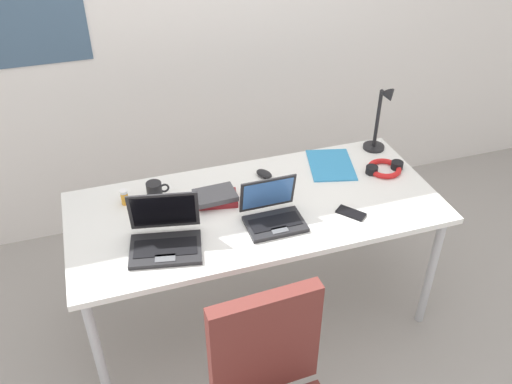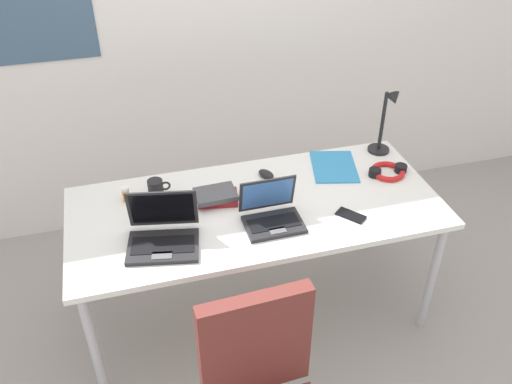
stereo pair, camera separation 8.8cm
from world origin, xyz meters
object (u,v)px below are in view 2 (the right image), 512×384
object	(u,v)px
laptop_mid_desk	(163,235)
book_stack	(217,196)
pill_bottle	(126,194)
computer_mouse	(266,174)
headphones	(388,171)
laptop_near_lamp	(272,215)
paper_folder_back_left	(334,167)
desk_lamp	(386,122)
coffee_mug	(156,188)
cell_phone	(351,215)

from	to	relation	value
laptop_mid_desk	book_stack	bearing A→B (deg)	39.77
pill_bottle	laptop_mid_desk	bearing A→B (deg)	-70.02
laptop_mid_desk	computer_mouse	size ratio (longest dim) A/B	3.69
pill_bottle	headphones	bearing A→B (deg)	-5.40
laptop_near_lamp	paper_folder_back_left	size ratio (longest dim) A/B	0.87
desk_lamp	coffee_mug	distance (m)	1.26
laptop_mid_desk	book_stack	distance (m)	0.38
pill_bottle	coffee_mug	xyz separation A→B (m)	(0.15, 0.00, 0.00)
pill_bottle	book_stack	bearing A→B (deg)	-15.95
headphones	coffee_mug	distance (m)	1.20
computer_mouse	paper_folder_back_left	distance (m)	0.38
desk_lamp	computer_mouse	xyz separation A→B (m)	(-0.68, -0.05, -0.18)
desk_lamp	book_stack	size ratio (longest dim) A/B	1.83
laptop_mid_desk	headphones	world-z (taller)	laptop_mid_desk
cell_phone	coffee_mug	size ratio (longest dim) A/B	1.20
desk_lamp	coffee_mug	world-z (taller)	desk_lamp
laptop_mid_desk	paper_folder_back_left	bearing A→B (deg)	21.18
coffee_mug	cell_phone	bearing A→B (deg)	-25.72
cell_phone	paper_folder_back_left	world-z (taller)	cell_phone
book_stack	coffee_mug	world-z (taller)	coffee_mug
desk_lamp	headphones	world-z (taller)	desk_lamp
book_stack	paper_folder_back_left	world-z (taller)	book_stack
coffee_mug	pill_bottle	bearing A→B (deg)	-178.83
cell_phone	coffee_mug	bearing A→B (deg)	114.98
laptop_near_lamp	pill_bottle	xyz separation A→B (m)	(-0.64, 0.35, -0.00)
laptop_near_lamp	computer_mouse	bearing A→B (deg)	77.49
laptop_near_lamp	cell_phone	size ratio (longest dim) A/B	1.98
coffee_mug	desk_lamp	bearing A→B (deg)	2.87
laptop_near_lamp	coffee_mug	bearing A→B (deg)	143.98
laptop_near_lamp	headphones	distance (m)	0.74
cell_phone	headphones	distance (m)	0.44
paper_folder_back_left	headphones	bearing A→B (deg)	-28.46
desk_lamp	computer_mouse	distance (m)	0.71
cell_phone	paper_folder_back_left	bearing A→B (deg)	39.18
paper_folder_back_left	coffee_mug	world-z (taller)	coffee_mug
laptop_mid_desk	computer_mouse	xyz separation A→B (m)	(0.59, 0.38, -0.03)
desk_lamp	headphones	xyz separation A→B (m)	(-0.06, -0.19, -0.18)
headphones	paper_folder_back_left	size ratio (longest dim) A/B	0.69
computer_mouse	cell_phone	world-z (taller)	computer_mouse
laptop_mid_desk	book_stack	size ratio (longest dim) A/B	1.62
laptop_mid_desk	desk_lamp	bearing A→B (deg)	18.81
computer_mouse	desk_lamp	bearing A→B (deg)	-25.63
computer_mouse	pill_bottle	distance (m)	0.72
laptop_near_lamp	cell_phone	bearing A→B (deg)	-9.09
laptop_mid_desk	paper_folder_back_left	size ratio (longest dim) A/B	1.14
laptop_near_lamp	pill_bottle	bearing A→B (deg)	151.04
desk_lamp	laptop_near_lamp	distance (m)	0.89
laptop_mid_desk	pill_bottle	bearing A→B (deg)	109.98
desk_lamp	paper_folder_back_left	xyz separation A→B (m)	(-0.31, -0.06, -0.19)
computer_mouse	paper_folder_back_left	world-z (taller)	computer_mouse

